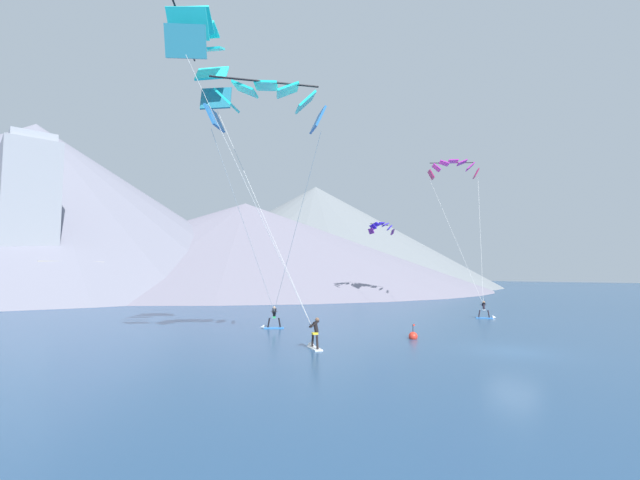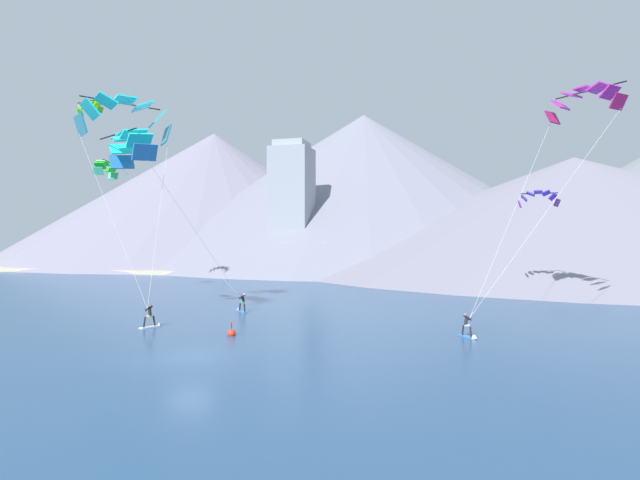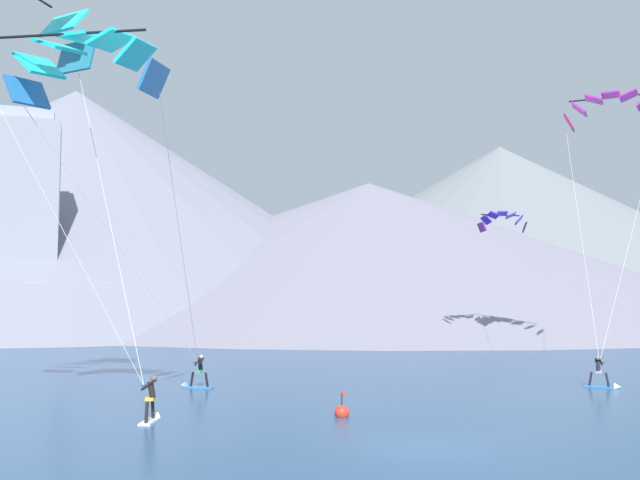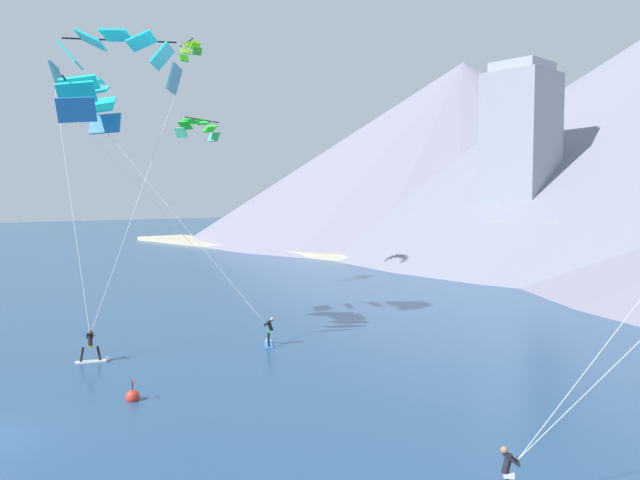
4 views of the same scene
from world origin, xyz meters
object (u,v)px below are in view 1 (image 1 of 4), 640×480
at_px(kitesurfer_mid_center, 271,322).
at_px(race_marker_buoy, 413,336).
at_px(parafoil_kite_near_trail, 201,51).
at_px(kitesurfer_near_lead, 487,313).
at_px(parafoil_kite_distant_low_drift, 381,227).
at_px(parafoil_kite_mid_center, 266,102).
at_px(parafoil_kite_near_lead, 453,168).
at_px(kitesurfer_near_trail, 314,339).

xyz_separation_m(kitesurfer_mid_center, race_marker_buoy, (3.80, -10.01, -0.31)).
bearing_deg(parafoil_kite_near_trail, kitesurfer_near_lead, -4.17).
bearing_deg(parafoil_kite_distant_low_drift, parafoil_kite_near_trail, -153.88).
distance_m(parafoil_kite_mid_center, parafoil_kite_distant_low_drift, 36.80).
height_order(parafoil_kite_near_lead, parafoil_kite_mid_center, parafoil_kite_near_lead).
height_order(kitesurfer_near_lead, kitesurfer_mid_center, kitesurfer_mid_center).
bearing_deg(parafoil_kite_near_lead, parafoil_kite_mid_center, -164.42).
xyz_separation_m(kitesurfer_near_lead, race_marker_buoy, (-14.97, -3.24, -0.27)).
bearing_deg(kitesurfer_mid_center, parafoil_kite_near_trail, -149.31).
height_order(kitesurfer_near_trail, parafoil_kite_distant_low_drift, parafoil_kite_distant_low_drift).
relative_size(kitesurfer_near_lead, kitesurfer_mid_center, 0.98).
xyz_separation_m(kitesurfer_near_trail, parafoil_kite_distant_low_drift, (28.66, 20.37, 9.80)).
relative_size(kitesurfer_near_lead, parafoil_kite_distant_low_drift, 0.43).
bearing_deg(race_marker_buoy, parafoil_kite_distant_low_drift, 44.88).
height_order(parafoil_kite_near_lead, parafoil_kite_near_trail, parafoil_kite_near_trail).
bearing_deg(race_marker_buoy, kitesurfer_near_lead, 12.20).
height_order(kitesurfer_mid_center, race_marker_buoy, kitesurfer_mid_center).
height_order(parafoil_kite_near_lead, parafoil_kite_distant_low_drift, parafoil_kite_near_lead).
relative_size(parafoil_kite_near_lead, parafoil_kite_near_trail, 1.00).
height_order(parafoil_kite_near_trail, parafoil_kite_mid_center, parafoil_kite_near_trail).
xyz_separation_m(parafoil_kite_near_trail, race_marker_buoy, (11.90, -5.20, -16.33)).
distance_m(kitesurfer_near_lead, parafoil_kite_mid_center, 27.55).
relative_size(parafoil_kite_near_lead, race_marker_buoy, 16.18).
height_order(kitesurfer_mid_center, parafoil_kite_mid_center, parafoil_kite_mid_center).
distance_m(kitesurfer_near_lead, race_marker_buoy, 15.32).
xyz_separation_m(parafoil_kite_near_lead, parafoil_kite_mid_center, (-32.78, -9.14, -3.43)).
distance_m(parafoil_kite_near_lead, race_marker_buoy, 30.96).
xyz_separation_m(kitesurfer_near_lead, parafoil_kite_near_trail, (-26.87, 1.96, 16.05)).
relative_size(kitesurfer_near_trail, kitesurfer_mid_center, 1.06).
xyz_separation_m(parafoil_kite_distant_low_drift, race_marker_buoy, (-21.83, -21.74, -10.15)).
bearing_deg(kitesurfer_near_trail, parafoil_kite_distant_low_drift, 35.41).
bearing_deg(parafoil_kite_near_trail, race_marker_buoy, -23.60).
bearing_deg(kitesurfer_near_trail, parafoil_kite_near_lead, 18.58).
distance_m(kitesurfer_mid_center, parafoil_kite_near_lead, 31.78).
bearing_deg(kitesurfer_near_lead, parafoil_kite_near_lead, 44.46).
distance_m(parafoil_kite_near_lead, parafoil_kite_mid_center, 34.20).
distance_m(kitesurfer_near_trail, parafoil_kite_mid_center, 13.12).
bearing_deg(kitesurfer_mid_center, parafoil_kite_mid_center, -126.12).
xyz_separation_m(kitesurfer_near_lead, kitesurfer_mid_center, (-18.77, 6.77, 0.03)).
bearing_deg(kitesurfer_near_trail, kitesurfer_mid_center, 70.65).
bearing_deg(kitesurfer_near_lead, parafoil_kite_distant_low_drift, 69.68).
bearing_deg(parafoil_kite_distant_low_drift, race_marker_buoy, -135.12).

